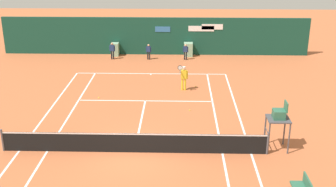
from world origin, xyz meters
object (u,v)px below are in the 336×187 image
Objects in this scene: ball_kid_right_post at (186,51)px; tennis_ball_near_service_line at (99,98)px; ball_kid_left_post at (112,50)px; umpire_chair at (279,118)px; tennis_ball_mid_court at (196,86)px; player_on_baseline at (184,76)px; tennis_ball_by_sideline at (190,110)px; ball_kid_centre_post at (149,51)px.

tennis_ball_near_service_line is at bearing 62.31° from ball_kid_right_post.
ball_kid_left_post reaches higher than tennis_ball_near_service_line.
umpire_chair is at bearing 109.27° from ball_kid_right_post.
tennis_ball_mid_court is at bearing 141.09° from ball_kid_left_post.
tennis_ball_near_service_line is at bearing 19.45° from player_on_baseline.
umpire_chair is at bearing -67.96° from tennis_ball_mid_court.
ball_kid_right_post is 18.65× the size of tennis_ball_by_sideline.
ball_kid_centre_post is at bearing -173.78° from ball_kid_left_post.
ball_kid_right_post is at bearing 58.14° from tennis_ball_near_service_line.
ball_kid_right_post is (-4.01, 14.86, -0.83)m from umpire_chair.
umpire_chair is at bearing 121.45° from ball_kid_centre_post.
tennis_ball_near_service_line is at bearing 99.14° from ball_kid_left_post.
ball_kid_right_post is at bearing 15.10° from umpire_chair.
player_on_baseline is (-4.21, 7.82, -0.62)m from umpire_chair.
player_on_baseline reaches higher than tennis_ball_by_sideline.
player_on_baseline is at bearing -141.70° from tennis_ball_mid_court.
player_on_baseline reaches higher than ball_kid_right_post.
ball_kid_left_post is at bearing -49.10° from player_on_baseline.
ball_kid_left_post is 8.66m from tennis_ball_near_service_line.
tennis_ball_mid_court is (0.59, -6.41, -0.70)m from ball_kid_right_post.
player_on_baseline is 8.99m from ball_kid_left_post.
ball_kid_left_post is at bearing 119.61° from tennis_ball_by_sideline.
umpire_chair is 9.24m from tennis_ball_mid_court.
player_on_baseline is at bearing 95.60° from tennis_ball_by_sideline.
player_on_baseline is 7.55m from ball_kid_centre_post.
ball_kid_right_post is at bearing -173.53° from ball_kid_centre_post.
ball_kid_left_post reaches higher than ball_kid_centre_post.
tennis_ball_near_service_line is (-5.36, -8.62, -0.70)m from ball_kid_right_post.
tennis_ball_mid_court and tennis_ball_near_service_line have the same top height.
ball_kid_centre_post is 7.34m from tennis_ball_mid_court.
tennis_ball_by_sideline is (5.92, -10.42, -0.75)m from ball_kid_left_post.
player_on_baseline is at bearing 117.53° from ball_kid_centre_post.
umpire_chair reaches higher than ball_kid_centre_post.
ball_kid_left_post is at bearing 4.18° from ball_kid_right_post.
ball_kid_right_post is at bearing 90.71° from tennis_ball_by_sideline.
tennis_ball_mid_court is at bearing 83.44° from tennis_ball_by_sideline.
ball_kid_centre_post is at bearing 118.65° from tennis_ball_mid_court.
player_on_baseline is 3.52m from tennis_ball_by_sideline.
tennis_ball_by_sideline is (3.04, -10.42, -0.68)m from ball_kid_centre_post.
ball_kid_right_post is 1.02× the size of ball_kid_centre_post.
tennis_ball_near_service_line is at bearing -159.67° from tennis_ball_mid_court.
umpire_chair is at bearing 129.64° from ball_kid_left_post.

